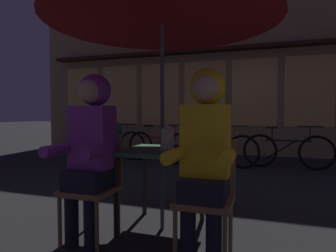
{
  "coord_description": "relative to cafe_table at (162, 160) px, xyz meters",
  "views": [
    {
      "loc": [
        0.88,
        -2.47,
        1.06
      ],
      "look_at": [
        0.0,
        0.17,
        0.95
      ],
      "focal_mm": 30.74,
      "sensor_mm": 36.0,
      "label": 1
    }
  ],
  "objects": [
    {
      "name": "bicycle_third",
      "position": [
        0.01,
        3.38,
        -0.29
      ],
      "size": [
        1.64,
        0.45,
        0.84
      ],
      "color": "black",
      "rests_on": "ground_plane"
    },
    {
      "name": "potted_plant",
      "position": [
        -2.83,
        4.01,
        -0.09
      ],
      "size": [
        0.6,
        0.6,
        0.92
      ],
      "color": "brown",
      "rests_on": "ground_plane"
    },
    {
      "name": "chair_right",
      "position": [
        0.48,
        -0.37,
        -0.15
      ],
      "size": [
        0.4,
        0.4,
        0.87
      ],
      "color": "olive",
      "rests_on": "ground_plane"
    },
    {
      "name": "bicycle_fourth",
      "position": [
        1.33,
        3.52,
        -0.29
      ],
      "size": [
        1.68,
        0.12,
        0.84
      ],
      "color": "black",
      "rests_on": "ground_plane"
    },
    {
      "name": "book",
      "position": [
        0.1,
        0.14,
        0.11
      ],
      "size": [
        0.24,
        0.21,
        0.02
      ],
      "primitive_type": "cube",
      "rotation": [
        0.0,
        0.0,
        -0.44
      ],
      "color": "black",
      "rests_on": "cafe_table"
    },
    {
      "name": "cafe_table",
      "position": [
        0.0,
        0.0,
        0.0
      ],
      "size": [
        0.72,
        0.72,
        0.74
      ],
      "color": "#42664C",
      "rests_on": "ground_plane"
    },
    {
      "name": "lantern",
      "position": [
        0.05,
        -0.01,
        0.22
      ],
      "size": [
        0.11,
        0.11,
        0.23
      ],
      "color": "white",
      "rests_on": "cafe_table"
    },
    {
      "name": "patio_umbrella",
      "position": [
        0.0,
        0.0,
        1.42
      ],
      "size": [
        2.1,
        2.1,
        2.31
      ],
      "color": "#4C4C51",
      "rests_on": "ground_plane"
    },
    {
      "name": "bicycle_second",
      "position": [
        -1.29,
        3.44,
        -0.29
      ],
      "size": [
        1.65,
        0.4,
        0.84
      ],
      "color": "black",
      "rests_on": "ground_plane"
    },
    {
      "name": "shopfront_building",
      "position": [
        -0.61,
        5.39,
        2.45
      ],
      "size": [
        10.0,
        0.93,
        6.2
      ],
      "color": "#937A56",
      "rests_on": "ground_plane"
    },
    {
      "name": "ground_plane",
      "position": [
        0.0,
        0.0,
        -0.64
      ],
      "size": [
        60.0,
        60.0,
        0.0
      ],
      "primitive_type": "plane",
      "color": "#232326"
    },
    {
      "name": "person_right_hooded",
      "position": [
        0.48,
        -0.43,
        0.21
      ],
      "size": [
        0.45,
        0.56,
        1.4
      ],
      "color": "black",
      "rests_on": "ground_plane"
    },
    {
      "name": "bicycle_nearest",
      "position": [
        -2.51,
        3.52,
        -0.29
      ],
      "size": [
        1.68,
        0.13,
        0.84
      ],
      "color": "black",
      "rests_on": "ground_plane"
    },
    {
      "name": "chair_left",
      "position": [
        -0.48,
        -0.37,
        -0.15
      ],
      "size": [
        0.4,
        0.4,
        0.87
      ],
      "color": "olive",
      "rests_on": "ground_plane"
    },
    {
      "name": "person_left_hooded",
      "position": [
        -0.48,
        -0.43,
        0.21
      ],
      "size": [
        0.45,
        0.56,
        1.4
      ],
      "color": "black",
      "rests_on": "ground_plane"
    }
  ]
}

